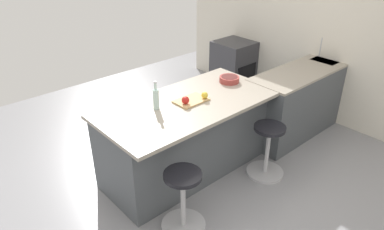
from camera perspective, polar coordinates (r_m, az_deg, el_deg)
ground_plane at (r=4.20m, az=0.11°, el=-10.95°), size 7.13×7.13×0.00m
interior_partition_left at (r=5.50m, az=21.61°, el=14.15°), size 0.15×5.49×2.99m
sink_cabinet at (r=5.49m, az=18.59°, el=3.25°), size 2.38×0.60×1.21m
oven_range at (r=6.31m, az=6.60°, el=7.57°), size 0.60×0.61×0.90m
kitchen_island at (r=4.17m, az=-0.89°, el=-3.37°), size 2.04×1.02×0.92m
stool_by_window at (r=4.28m, az=11.84°, el=-5.75°), size 0.44×0.44×0.64m
stool_middle at (r=3.51m, az=-1.42°, el=-13.72°), size 0.44×0.44×0.64m
cutting_board at (r=3.94m, az=-0.14°, el=2.30°), size 0.36×0.24×0.02m
apple_red at (r=3.83m, az=-1.05°, el=2.37°), size 0.08×0.08×0.08m
apple_yellow at (r=3.95m, az=2.02°, el=3.17°), size 0.07×0.07×0.07m
water_bottle at (r=3.74m, az=-5.74°, el=2.65°), size 0.06×0.06×0.31m
fruit_bowl at (r=4.45m, az=5.95°, el=5.71°), size 0.24×0.24×0.07m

